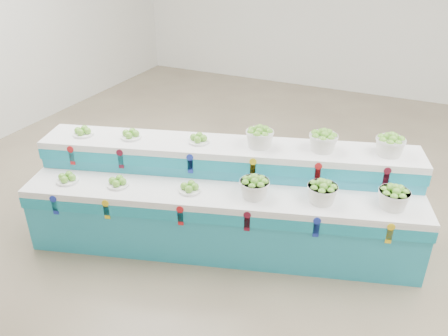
{
  "coord_description": "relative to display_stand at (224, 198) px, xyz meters",
  "views": [
    {
      "loc": [
        1.0,
        -4.17,
        3.02
      ],
      "look_at": [
        -0.66,
        -0.57,
        0.87
      ],
      "focal_mm": 36.15,
      "sensor_mm": 36.0,
      "label": 1
    }
  ],
  "objects": [
    {
      "name": "ground",
      "position": [
        0.66,
        0.57,
        -0.51
      ],
      "size": [
        10.0,
        10.0,
        0.0
      ],
      "primitive_type": "plane",
      "color": "brown",
      "rests_on": "ground"
    },
    {
      "name": "plate_lower_left",
      "position": [
        -1.44,
        -0.68,
        0.26
      ],
      "size": [
        0.27,
        0.27,
        0.1
      ],
      "primitive_type": "cylinder",
      "rotation": [
        0.0,
        0.0,
        0.29
      ],
      "color": "white",
      "rests_on": "display_stand"
    },
    {
      "name": "plate_upper_left",
      "position": [
        -1.57,
        -0.21,
        0.56
      ],
      "size": [
        0.27,
        0.27,
        0.1
      ],
      "primitive_type": "cylinder",
      "rotation": [
        0.0,
        0.0,
        0.29
      ],
      "color": "white",
      "rests_on": "display_stand"
    },
    {
      "name": "plate_lower_mid",
      "position": [
        -0.92,
        -0.53,
        0.26
      ],
      "size": [
        0.27,
        0.27,
        0.1
      ],
      "primitive_type": "cylinder",
      "rotation": [
        0.0,
        0.0,
        0.29
      ],
      "color": "white",
      "rests_on": "display_stand"
    },
    {
      "name": "basket_lower_mid",
      "position": [
        0.99,
        0.04,
        0.32
      ],
      "size": [
        0.35,
        0.35,
        0.21
      ],
      "primitive_type": null,
      "rotation": [
        0.0,
        0.0,
        0.29
      ],
      "color": "silver",
      "rests_on": "display_stand"
    },
    {
      "name": "display_stand",
      "position": [
        0.0,
        0.0,
        0.0
      ],
      "size": [
        4.09,
        2.09,
        1.02
      ],
      "primitive_type": null,
      "rotation": [
        0.0,
        0.0,
        0.29
      ],
      "color": "teal",
      "rests_on": "ground"
    },
    {
      "name": "plate_upper_right",
      "position": [
        -0.36,
        0.15,
        0.56
      ],
      "size": [
        0.27,
        0.27,
        0.1
      ],
      "primitive_type": "cylinder",
      "rotation": [
        0.0,
        0.0,
        0.29
      ],
      "color": "white",
      "rests_on": "display_stand"
    },
    {
      "name": "basket_upper_mid",
      "position": [
        0.86,
        0.51,
        0.62
      ],
      "size": [
        0.35,
        0.35,
        0.21
      ],
      "primitive_type": null,
      "rotation": [
        0.0,
        0.0,
        0.29
      ],
      "color": "silver",
      "rests_on": "display_stand"
    },
    {
      "name": "basket_upper_right",
      "position": [
        1.47,
        0.69,
        0.62
      ],
      "size": [
        0.35,
        0.35,
        0.21
      ],
      "primitive_type": null,
      "rotation": [
        0.0,
        0.0,
        0.29
      ],
      "color": "silver",
      "rests_on": "display_stand"
    },
    {
      "name": "basket_upper_left",
      "position": [
        0.25,
        0.33,
        0.62
      ],
      "size": [
        0.35,
        0.35,
        0.21
      ],
      "primitive_type": null,
      "rotation": [
        0.0,
        0.0,
        0.29
      ],
      "color": "silver",
      "rests_on": "display_stand"
    },
    {
      "name": "basket_lower_right",
      "position": [
        1.61,
        0.22,
        0.32
      ],
      "size": [
        0.35,
        0.35,
        0.21
      ],
      "primitive_type": null,
      "rotation": [
        0.0,
        0.0,
        0.29
      ],
      "color": "silver",
      "rests_on": "display_stand"
    },
    {
      "name": "basket_lower_left",
      "position": [
        0.39,
        -0.14,
        0.32
      ],
      "size": [
        0.35,
        0.35,
        0.21
      ],
      "primitive_type": null,
      "rotation": [
        0.0,
        0.0,
        0.29
      ],
      "color": "silver",
      "rests_on": "display_stand"
    },
    {
      "name": "plate_lower_right",
      "position": [
        -0.22,
        -0.32,
        0.26
      ],
      "size": [
        0.27,
        0.27,
        0.1
      ],
      "primitive_type": "cylinder",
      "rotation": [
        0.0,
        0.0,
        0.29
      ],
      "color": "white",
      "rests_on": "display_stand"
    },
    {
      "name": "plate_upper_mid",
      "position": [
        -1.06,
        -0.06,
        0.56
      ],
      "size": [
        0.27,
        0.27,
        0.1
      ],
      "primitive_type": "cylinder",
      "rotation": [
        0.0,
        0.0,
        0.29
      ],
      "color": "white",
      "rests_on": "display_stand"
    }
  ]
}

